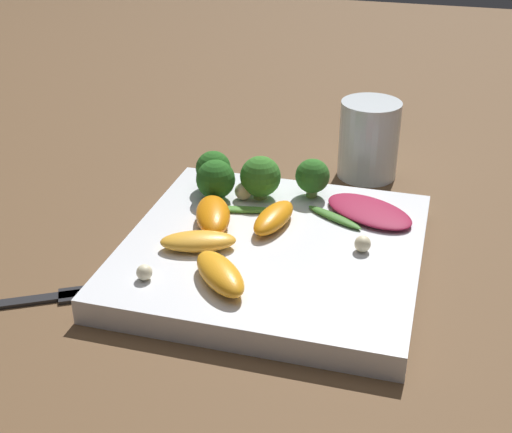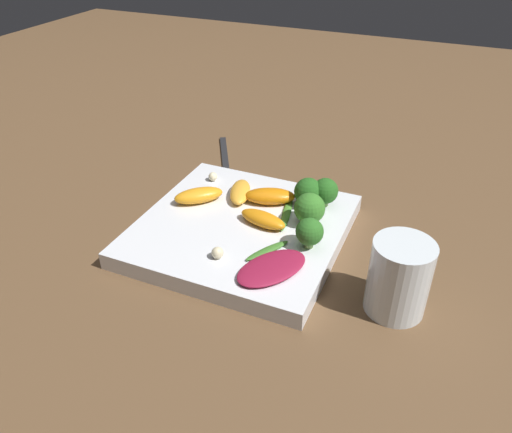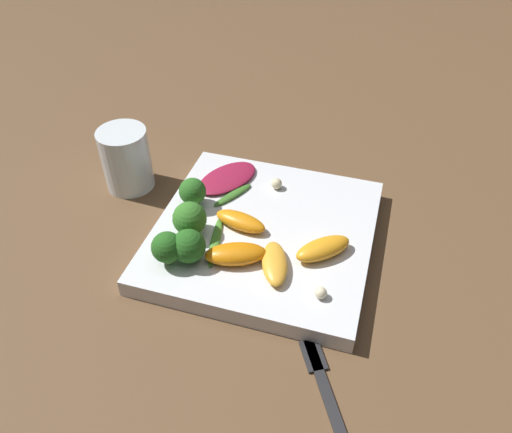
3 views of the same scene
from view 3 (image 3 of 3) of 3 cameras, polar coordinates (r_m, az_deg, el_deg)
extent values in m
plane|color=brown|center=(0.65, 0.91, -2.81)|extent=(2.40, 2.40, 0.00)
cube|color=white|center=(0.64, 0.92, -2.05)|extent=(0.27, 0.27, 0.02)
cylinder|color=white|center=(0.73, -14.61, 6.36)|extent=(0.07, 0.07, 0.09)
cube|color=#262628|center=(0.51, 8.93, -21.41)|extent=(0.15, 0.09, 0.01)
cube|color=#262628|center=(0.54, 6.58, -15.42)|extent=(0.04, 0.04, 0.01)
ellipsoid|color=maroon|center=(0.70, -3.29, 4.43)|extent=(0.11, 0.09, 0.01)
ellipsoid|color=orange|center=(0.63, -1.79, -0.54)|extent=(0.04, 0.07, 0.02)
ellipsoid|color=orange|center=(0.60, 7.66, -3.64)|extent=(0.07, 0.07, 0.02)
ellipsoid|color=orange|center=(0.58, -2.34, -4.30)|extent=(0.06, 0.08, 0.02)
ellipsoid|color=#FCAD33|center=(0.58, 2.14, -5.35)|extent=(0.07, 0.05, 0.02)
cylinder|color=#7A9E51|center=(0.59, -7.58, -4.51)|extent=(0.01, 0.01, 0.01)
sphere|color=#26601E|center=(0.58, -7.72, -3.37)|extent=(0.04, 0.04, 0.04)
cylinder|color=#7A9E51|center=(0.66, -7.15, 1.77)|extent=(0.01, 0.01, 0.01)
sphere|color=#2D6B23|center=(0.65, -7.27, 2.88)|extent=(0.04, 0.04, 0.04)
cylinder|color=#84AD5B|center=(0.63, -7.45, -1.44)|extent=(0.01, 0.01, 0.01)
sphere|color=#387A28|center=(0.61, -7.60, -0.24)|extent=(0.04, 0.04, 0.04)
cylinder|color=#84AD5B|center=(0.59, -9.93, -4.64)|extent=(0.01, 0.01, 0.01)
sphere|color=#26601E|center=(0.58, -10.12, -3.48)|extent=(0.04, 0.04, 0.04)
ellipsoid|color=#3D7528|center=(0.68, -2.68, 2.48)|extent=(0.06, 0.04, 0.01)
ellipsoid|color=#47842D|center=(0.61, -4.66, -2.82)|extent=(0.09, 0.03, 0.00)
sphere|color=beige|center=(0.61, -7.28, -2.39)|extent=(0.02, 0.02, 0.02)
sphere|color=beige|center=(0.69, 2.37, 3.77)|extent=(0.02, 0.02, 0.02)
sphere|color=beige|center=(0.55, 7.41, -8.65)|extent=(0.01, 0.01, 0.01)
camera|label=1|loc=(0.73, 56.26, 17.34)|focal=50.00mm
camera|label=2|loc=(1.02, -5.47, 39.06)|focal=35.00mm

